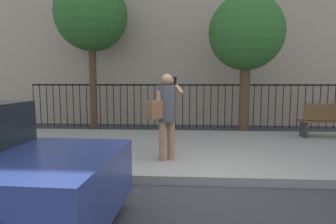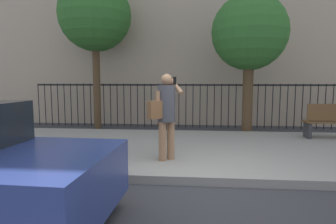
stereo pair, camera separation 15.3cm
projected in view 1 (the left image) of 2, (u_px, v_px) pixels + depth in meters
ground_plane at (200, 186)px, 4.70m from camera, size 60.00×60.00×0.00m
sidewalk at (196, 149)px, 6.88m from camera, size 28.00×4.40×0.15m
iron_fence at (193, 100)px, 10.44m from camera, size 12.03×0.04×1.60m
pedestrian_on_phone at (166, 111)px, 5.59m from camera, size 0.70×0.66×1.69m
street_bench at (332, 120)px, 7.84m from camera, size 1.60×0.45×0.95m
street_tree_near at (246, 34)px, 8.91m from camera, size 2.33×2.33×4.36m
street_tree_mid at (91, 15)px, 9.69m from camera, size 2.46×2.46×5.16m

